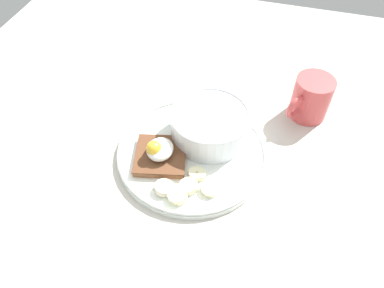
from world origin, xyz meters
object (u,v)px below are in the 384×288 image
(banana_slice_left, at_px, (197,174))
(banana_slice_back, at_px, (210,189))
(poached_egg, at_px, (159,149))
(banana_slice_inner, at_px, (164,188))
(banana_slice_right, at_px, (178,196))
(toast_slice, at_px, (161,156))
(banana_slice_front, at_px, (189,186))
(coffee_mug, at_px, (311,98))
(oatmeal_bowl, at_px, (209,125))

(banana_slice_left, relative_size, banana_slice_back, 0.91)
(banana_slice_left, xyz_separation_m, banana_slice_back, (-0.02, -0.03, 0.00))
(poached_egg, height_order, banana_slice_left, poached_egg)
(banana_slice_back, height_order, banana_slice_inner, banana_slice_inner)
(poached_egg, relative_size, banana_slice_right, 1.14)
(toast_slice, bearing_deg, banana_slice_inner, -156.06)
(banana_slice_front, bearing_deg, coffee_mug, -35.47)
(banana_slice_back, height_order, coffee_mug, coffee_mug)
(banana_slice_front, relative_size, banana_slice_back, 0.85)
(poached_egg, xyz_separation_m, banana_slice_back, (-0.04, -0.10, -0.02))
(oatmeal_bowl, distance_m, banana_slice_front, 0.13)
(oatmeal_bowl, height_order, banana_slice_front, oatmeal_bowl)
(oatmeal_bowl, relative_size, banana_slice_front, 3.99)
(poached_egg, xyz_separation_m, banana_slice_front, (-0.05, -0.07, -0.02))
(banana_slice_front, distance_m, banana_slice_left, 0.03)
(oatmeal_bowl, bearing_deg, banana_slice_front, 178.73)
(banana_slice_right, bearing_deg, coffee_mug, -34.77)
(toast_slice, xyz_separation_m, poached_egg, (-0.00, 0.00, 0.02))
(oatmeal_bowl, bearing_deg, toast_slice, 139.03)
(poached_egg, bearing_deg, banana_slice_inner, -153.86)
(banana_slice_left, xyz_separation_m, coffee_mug, (0.22, -0.17, 0.03))
(banana_slice_left, bearing_deg, banana_slice_right, 161.27)
(oatmeal_bowl, distance_m, banana_slice_left, 0.10)
(toast_slice, height_order, banana_slice_back, toast_slice)
(banana_slice_front, distance_m, coffee_mug, 0.31)
(banana_slice_front, distance_m, banana_slice_inner, 0.04)
(banana_slice_back, bearing_deg, banana_slice_right, 121.79)
(banana_slice_right, bearing_deg, banana_slice_inner, 69.84)
(toast_slice, relative_size, banana_slice_back, 2.50)
(banana_slice_back, relative_size, banana_slice_right, 0.93)
(poached_egg, xyz_separation_m, banana_slice_left, (-0.02, -0.08, -0.02))
(banana_slice_front, relative_size, coffee_mug, 0.37)
(toast_slice, bearing_deg, banana_slice_left, -104.49)
(banana_slice_left, relative_size, banana_slice_inner, 0.83)
(banana_slice_right, bearing_deg, banana_slice_left, -18.73)
(banana_slice_inner, bearing_deg, banana_slice_front, -70.27)
(banana_slice_right, bearing_deg, poached_egg, 38.69)
(toast_slice, height_order, banana_slice_left, toast_slice)
(toast_slice, distance_m, banana_slice_back, 0.11)
(banana_slice_back, bearing_deg, poached_egg, 68.22)
(toast_slice, height_order, banana_slice_right, banana_slice_right)
(banana_slice_front, distance_m, banana_slice_right, 0.03)
(banana_slice_left, height_order, banana_slice_inner, banana_slice_inner)
(oatmeal_bowl, relative_size, coffee_mug, 1.49)
(oatmeal_bowl, distance_m, banana_slice_right, 0.15)
(banana_slice_back, height_order, banana_slice_right, banana_slice_right)
(oatmeal_bowl, height_order, coffee_mug, coffee_mug)
(oatmeal_bowl, distance_m, coffee_mug, 0.21)
(banana_slice_right, distance_m, banana_slice_inner, 0.03)
(banana_slice_front, bearing_deg, oatmeal_bowl, -1.27)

